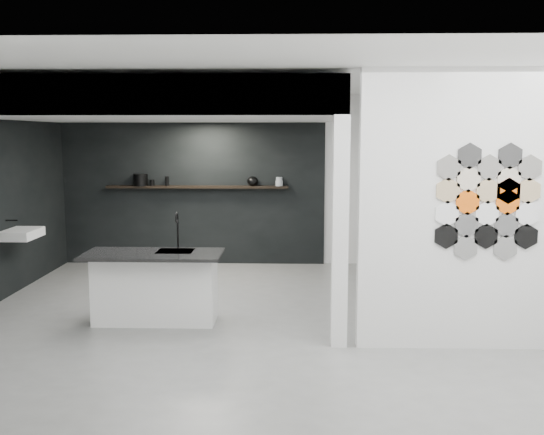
{
  "coord_description": "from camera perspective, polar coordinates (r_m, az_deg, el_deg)",
  "views": [
    {
      "loc": [
        0.29,
        -7.03,
        2.16
      ],
      "look_at": [
        0.1,
        0.3,
        1.15
      ],
      "focal_mm": 40.0,
      "sensor_mm": 36.0,
      "label": 1
    }
  ],
  "objects": [
    {
      "name": "bulkhead",
      "position": [
        8.19,
        -9.87,
        10.46
      ],
      "size": [
        4.4,
        4.0,
        0.4
      ],
      "primitive_type": "cube",
      "color": "silver",
      "rests_on": "corner_column"
    },
    {
      "name": "glass_vase",
      "position": [
        9.92,
        0.68,
        3.42
      ],
      "size": [
        0.11,
        0.11,
        0.15
      ],
      "primitive_type": "cylinder",
      "rotation": [
        0.0,
        0.0,
        -0.07
      ],
      "color": "gray",
      "rests_on": "display_shelf"
    },
    {
      "name": "kettle",
      "position": [
        9.94,
        -1.83,
        3.44
      ],
      "size": [
        0.23,
        0.23,
        0.15
      ],
      "primitive_type": "ellipsoid",
      "rotation": [
        0.0,
        0.0,
        0.37
      ],
      "color": "black",
      "rests_on": "display_shelf"
    },
    {
      "name": "utensil_cup",
      "position": [
        10.17,
        -11.23,
        3.24
      ],
      "size": [
        0.1,
        0.1,
        0.1
      ],
      "primitive_type": "cylinder",
      "rotation": [
        0.0,
        0.0,
        0.34
      ],
      "color": "black",
      "rests_on": "display_shelf"
    },
    {
      "name": "corner_column",
      "position": [
        6.13,
        6.42,
        -1.45
      ],
      "size": [
        0.16,
        0.16,
        2.35
      ],
      "primitive_type": "cube",
      "color": "silver",
      "rests_on": "floor"
    },
    {
      "name": "floor",
      "position": [
        7.36,
        -0.85,
        -9.27
      ],
      "size": [
        7.0,
        6.0,
        0.01
      ],
      "primitive_type": "cube",
      "color": "slate"
    },
    {
      "name": "bottle_dark",
      "position": [
        10.12,
        -9.87,
        3.4
      ],
      "size": [
        0.06,
        0.06,
        0.15
      ],
      "primitive_type": "cylinder",
      "rotation": [
        0.0,
        0.0,
        -0.12
      ],
      "color": "black",
      "rests_on": "display_shelf"
    },
    {
      "name": "partition_panel",
      "position": [
        6.37,
        19.14,
        0.56
      ],
      "size": [
        2.45,
        0.15,
        2.8
      ],
      "primitive_type": "cube",
      "color": "silver",
      "rests_on": "floor"
    },
    {
      "name": "hex_tile_cluster",
      "position": [
        6.29,
        19.71,
        1.41
      ],
      "size": [
        1.04,
        0.02,
        1.16
      ],
      "color": "black",
      "rests_on": "partition_panel"
    },
    {
      "name": "fascia_beam",
      "position": [
        6.32,
        -13.34,
        11.17
      ],
      "size": [
        4.4,
        0.16,
        0.4
      ],
      "primitive_type": "cube",
      "color": "silver",
      "rests_on": "corner_column"
    },
    {
      "name": "kitchen_island",
      "position": [
        7.15,
        -10.92,
        -6.34
      ],
      "size": [
        1.57,
        0.7,
        1.26
      ],
      "rotation": [
        0.0,
        0.0,
        -0.01
      ],
      "color": "silver",
      "rests_on": "floor"
    },
    {
      "name": "wall_basin",
      "position": [
        8.69,
        -22.52,
        -1.43
      ],
      "size": [
        0.4,
        0.6,
        0.12
      ],
      "primitive_type": "cube",
      "color": "silver",
      "rests_on": "bay_clad_left"
    },
    {
      "name": "glass_bowl",
      "position": [
        9.92,
        0.68,
        3.25
      ],
      "size": [
        0.16,
        0.16,
        0.09
      ],
      "primitive_type": "cylinder",
      "rotation": [
        0.0,
        0.0,
        0.31
      ],
      "color": "gray",
      "rests_on": "display_shelf"
    },
    {
      "name": "bay_clad_left",
      "position": [
        8.92,
        -23.46,
        0.86
      ],
      "size": [
        0.04,
        4.0,
        2.35
      ],
      "primitive_type": "cube",
      "color": "black",
      "rests_on": "floor"
    },
    {
      "name": "display_shelf",
      "position": [
        10.04,
        -7.05,
        2.87
      ],
      "size": [
        3.0,
        0.15,
        0.04
      ],
      "primitive_type": "cube",
      "color": "black",
      "rests_on": "bay_clad_back"
    },
    {
      "name": "stockpot",
      "position": [
        10.21,
        -12.26,
        3.49
      ],
      "size": [
        0.26,
        0.26,
        0.19
      ],
      "primitive_type": "cylinder",
      "rotation": [
        0.0,
        0.0,
        -0.09
      ],
      "color": "black",
      "rests_on": "display_shelf"
    },
    {
      "name": "bay_clad_back",
      "position": [
        10.17,
        -7.51,
        2.22
      ],
      "size": [
        4.4,
        0.04,
        2.35
      ],
      "primitive_type": "cube",
      "color": "black",
      "rests_on": "floor"
    }
  ]
}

